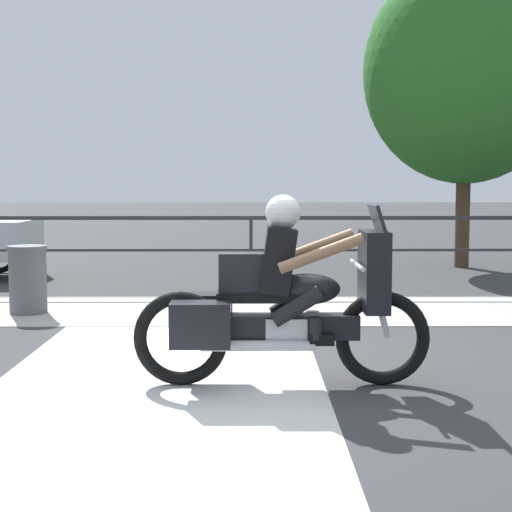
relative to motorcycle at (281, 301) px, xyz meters
The scene contains 7 objects.
ground_plane 0.86m from the motorcycle, 121.27° to the left, with size 120.00×120.00×0.00m, color #38383A.
sidewalk_band 3.89m from the motorcycle, 93.84° to the left, with size 44.00×2.40×0.01m, color #B7B2A8.
crosswalk_band 1.26m from the motorcycle, 167.76° to the left, with size 2.77×6.00×0.01m, color silver.
fence_railing 5.62m from the motorcycle, 92.62° to the left, with size 36.00×0.05×1.17m.
motorcycle is the anchor object (origin of this frame).
trash_bin 4.75m from the motorcycle, 131.04° to the left, with size 0.50×0.50×0.88m.
tree_behind_sign 10.38m from the motorcycle, 66.61° to the left, with size 3.99×3.99×6.04m.
Camera 1 is at (0.01, -6.81, 1.68)m, focal length 55.00 mm.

